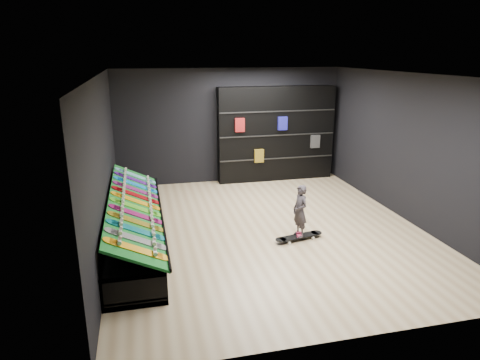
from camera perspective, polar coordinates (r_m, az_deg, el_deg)
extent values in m
cube|color=tan|center=(8.60, 3.57, -6.55)|extent=(6.00, 7.00, 0.01)
cube|color=white|center=(7.91, 3.98, 13.84)|extent=(6.00, 7.00, 0.01)
cube|color=black|center=(11.45, -1.36, 7.21)|extent=(6.00, 0.02, 3.00)
cube|color=black|center=(5.04, 15.45, -5.99)|extent=(6.00, 0.02, 3.00)
cube|color=black|center=(7.81, -17.81, 1.89)|extent=(0.02, 7.00, 3.00)
cube|color=black|center=(9.43, 21.53, 3.98)|extent=(0.02, 7.00, 3.00)
cube|color=#0E5B1C|center=(8.01, -13.75, -3.32)|extent=(0.92, 4.50, 0.46)
cube|color=black|center=(11.63, 4.81, 6.14)|extent=(3.16, 0.37, 2.53)
imported|color=black|center=(8.03, 7.96, -5.42)|extent=(0.20, 0.25, 0.59)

